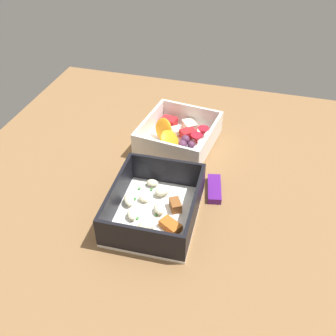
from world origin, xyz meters
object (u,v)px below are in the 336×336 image
(fruit_bowl, at_px, (179,136))
(candy_bar, at_px, (214,189))
(paper_cup_liner, at_px, (201,115))
(pasta_container, at_px, (155,208))

(fruit_bowl, distance_m, candy_bar, 0.16)
(candy_bar, bearing_deg, paper_cup_liner, -162.34)
(fruit_bowl, distance_m, paper_cup_liner, 0.12)
(fruit_bowl, xyz_separation_m, paper_cup_liner, (-0.11, 0.02, -0.01))
(paper_cup_liner, bearing_deg, candy_bar, 17.66)
(pasta_container, height_order, candy_bar, pasta_container)
(pasta_container, height_order, paper_cup_liner, pasta_container)
(candy_bar, height_order, paper_cup_liner, paper_cup_liner)
(pasta_container, xyz_separation_m, paper_cup_liner, (-0.33, 0.01, -0.01))
(fruit_bowl, xyz_separation_m, candy_bar, (0.13, 0.10, -0.01))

